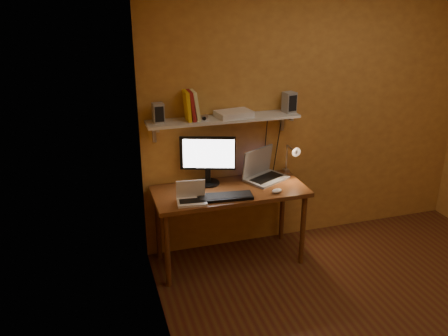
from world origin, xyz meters
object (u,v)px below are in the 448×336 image
object	(u,v)px
netbook	(191,196)
speaker_right	(289,102)
mouse	(277,191)
shelf_camera	(203,118)
keyboard	(225,197)
router	(234,114)
desk_lamp	(292,156)
monitor	(208,158)
laptop	(262,171)
wall_shelf	(224,119)
speaker_left	(158,113)
desk	(230,198)

from	to	relation	value
netbook	speaker_right	world-z (taller)	speaker_right
mouse	shelf_camera	world-z (taller)	shelf_camera
keyboard	router	xyz separation A→B (m)	(0.20, 0.37, 0.64)
speaker_right	router	size ratio (longest dim) A/B	0.59
desk_lamp	monitor	bearing A→B (deg)	176.06
laptop	desk_lamp	distance (m)	0.31
wall_shelf	keyboard	distance (m)	0.71
monitor	speaker_right	size ratio (longest dim) A/B	2.61
wall_shelf	shelf_camera	distance (m)	0.22
wall_shelf	speaker_left	distance (m)	0.60
desk_lamp	router	distance (m)	0.72
wall_shelf	monitor	xyz separation A→B (m)	(-0.16, -0.01, -0.35)
wall_shelf	netbook	bearing A→B (deg)	-139.10
laptop	mouse	world-z (taller)	laptop
laptop	desk_lamp	world-z (taller)	desk_lamp
keyboard	netbook	bearing A→B (deg)	-177.61
wall_shelf	keyboard	world-z (taller)	wall_shelf
netbook	keyboard	world-z (taller)	netbook
netbook	speaker_left	bearing A→B (deg)	124.92
netbook	speaker_right	size ratio (longest dim) A/B	1.41
speaker_right	wall_shelf	bearing A→B (deg)	168.63
wall_shelf	desk_lamp	bearing A→B (deg)	-5.88
keyboard	speaker_right	world-z (taller)	speaker_right
speaker_right	monitor	bearing A→B (deg)	169.31
desk	shelf_camera	xyz separation A→B (m)	(-0.21, 0.13, 0.74)
keyboard	laptop	bearing A→B (deg)	41.29
wall_shelf	shelf_camera	world-z (taller)	shelf_camera
monitor	keyboard	distance (m)	0.43
desk_lamp	keyboard	bearing A→B (deg)	-158.72
desk_lamp	speaker_left	size ratio (longest dim) A/B	2.20
netbook	keyboard	size ratio (longest dim) A/B	0.55
speaker_left	speaker_right	bearing A→B (deg)	-2.35
mouse	router	size ratio (longest dim) A/B	0.32
keyboard	speaker_right	distance (m)	1.09
desk_lamp	shelf_camera	distance (m)	0.97
wall_shelf	mouse	distance (m)	0.80
shelf_camera	router	world-z (taller)	shelf_camera
laptop	speaker_left	xyz separation A→B (m)	(-0.97, 0.04, 0.63)
desk	monitor	xyz separation A→B (m)	(-0.16, 0.18, 0.34)
desk_lamp	shelf_camera	xyz separation A→B (m)	(-0.87, 0.01, 0.44)
keyboard	speaker_left	world-z (taller)	speaker_left
laptop	speaker_right	distance (m)	0.70
monitor	netbook	xyz separation A→B (m)	(-0.24, -0.33, -0.21)
mouse	speaker_left	distance (m)	1.25
wall_shelf	speaker_right	xyz separation A→B (m)	(0.64, 0.01, 0.11)
keyboard	mouse	size ratio (longest dim) A/B	4.79
wall_shelf	speaker_right	size ratio (longest dim) A/B	7.40
shelf_camera	wall_shelf	bearing A→B (deg)	16.22
wall_shelf	keyboard	xyz separation A→B (m)	(-0.10, -0.36, -0.60)
keyboard	speaker_left	size ratio (longest dim) A/B	2.85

